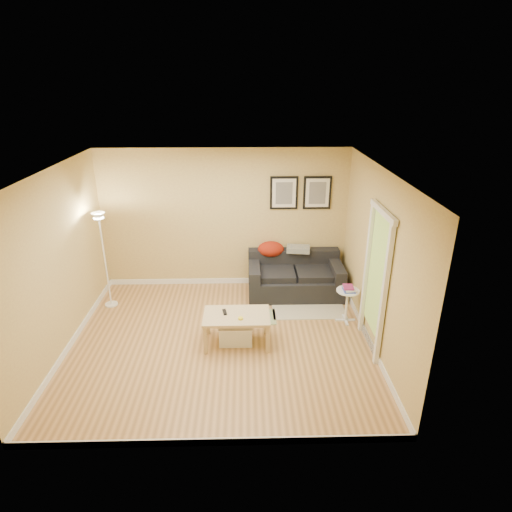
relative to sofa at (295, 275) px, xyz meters
name	(u,v)px	position (x,y,z in m)	size (l,w,h in m)	color
floor	(221,341)	(-1.28, -1.53, -0.38)	(4.50, 4.50, 0.00)	tan
ceiling	(215,171)	(-1.28, -1.53, 2.23)	(4.50, 4.50, 0.00)	white
wall_back	(225,220)	(-1.28, 0.47, 0.92)	(4.50, 4.50, 0.00)	#D3BC6C
wall_front	(207,346)	(-1.28, -3.53, 0.92)	(4.50, 4.50, 0.00)	#D3BC6C
wall_left	(57,265)	(-3.53, -1.53, 0.92)	(4.00, 4.00, 0.00)	#D3BC6C
wall_right	(377,262)	(0.97, -1.53, 0.92)	(4.00, 4.00, 0.00)	#D3BC6C
baseboard_back	(226,281)	(-1.28, 0.46, -0.33)	(4.50, 0.02, 0.10)	white
baseboard_front	(212,442)	(-1.28, -3.52, -0.33)	(4.50, 0.02, 0.10)	white
baseboard_left	(73,341)	(-3.52, -1.53, -0.33)	(0.02, 4.00, 0.10)	white
baseboard_right	(367,336)	(0.96, -1.53, -0.33)	(0.02, 4.00, 0.10)	white
sofa	(295,275)	(0.00, 0.00, 0.00)	(1.70, 0.90, 0.75)	black
red_throw	(271,249)	(-0.43, 0.31, 0.40)	(0.48, 0.36, 0.28)	#952C0D
plaid_throw	(298,249)	(0.07, 0.28, 0.41)	(0.42, 0.26, 0.10)	tan
framed_print_left	(284,193)	(-0.20, 0.45, 1.43)	(0.50, 0.04, 0.60)	black
framed_print_right	(317,193)	(0.40, 0.45, 1.43)	(0.50, 0.04, 0.60)	black
area_rug	(308,307)	(0.18, -0.52, -0.37)	(1.25, 0.85, 0.01)	#BCB795
green_runner	(255,317)	(-0.76, -0.84, -0.37)	(0.70, 0.50, 0.01)	#668C4C
coffee_table	(237,329)	(-1.04, -1.57, -0.13)	(0.98, 0.60, 0.49)	tan
remote_control	(225,312)	(-1.22, -1.50, 0.12)	(0.05, 0.16, 0.02)	black
tape_roll	(241,318)	(-0.98, -1.70, 0.13)	(0.07, 0.07, 0.03)	yellow
storage_bin	(236,333)	(-1.06, -1.54, -0.22)	(0.51, 0.37, 0.31)	white
side_table	(347,306)	(0.74, -0.98, -0.09)	(0.37, 0.37, 0.57)	white
book_stack	(349,288)	(0.74, -0.99, 0.23)	(0.18, 0.23, 0.07)	#3A50AF
floor_lamp	(105,263)	(-3.28, -0.35, 0.43)	(0.22, 0.22, 1.70)	white
doorway	(375,284)	(0.92, -1.68, 0.65)	(0.12, 1.01, 2.13)	white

